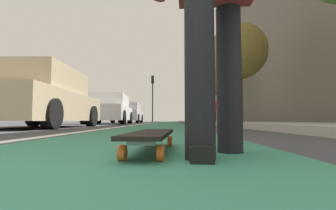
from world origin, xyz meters
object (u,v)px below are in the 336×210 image
parked_car_near (40,100)px  street_tree_far (208,78)px  parked_car_mid (109,110)px  traffic_light (153,90)px  skateboard (151,135)px  pedestrian_distant (214,109)px  parked_car_far (128,113)px  street_tree_mid (238,52)px

parked_car_near → street_tree_far: size_ratio=0.87×
parked_car_mid → traffic_light: traffic_light is taller
parked_car_mid → street_tree_far: 8.27m
skateboard → pedestrian_distant: (13.01, -2.74, 0.77)m
parked_car_far → pedestrian_distant: size_ratio=2.76×
parked_car_far → traffic_light: bearing=-12.5°
pedestrian_distant → skateboard: bearing=168.1°
parked_car_near → parked_car_far: size_ratio=0.99×
traffic_light → street_tree_far: traffic_light is taller
skateboard → parked_car_far: (16.83, 3.06, 0.62)m
street_tree_mid → pedestrian_distant: bearing=2.4°
street_tree_mid → street_tree_far: (7.70, 0.00, 0.30)m
parked_car_mid → street_tree_far: street_tree_far is taller
traffic_light → street_tree_mid: (-14.77, -4.60, -0.28)m
parked_car_far → parked_car_near: bearing=179.6°
parked_car_near → street_tree_far: 13.26m
parked_car_near → parked_car_mid: (6.36, -0.13, 0.02)m
parked_car_mid → street_tree_far: (5.14, -5.94, 2.58)m
street_tree_mid → traffic_light: bearing=17.3°
traffic_light → parked_car_mid: bearing=173.7°
skateboard → pedestrian_distant: bearing=-11.9°
parked_car_near → parked_car_far: (12.22, -0.07, 0.01)m
parked_car_far → pedestrian_distant: (-3.82, -5.81, 0.15)m
parked_car_far → street_tree_mid: 10.59m
parked_car_near → street_tree_mid: 7.52m
parked_car_near → street_tree_mid: size_ratio=0.98×
parked_car_mid → street_tree_far: size_ratio=0.89×
skateboard → parked_car_near: (4.61, 3.14, 0.61)m
street_tree_mid → parked_car_near: bearing=122.0°
parked_car_mid → street_tree_mid: (-2.56, -5.94, 2.28)m
skateboard → parked_car_far: 17.12m
traffic_light → pedestrian_distant: bearing=-156.6°
street_tree_mid → pedestrian_distant: size_ratio=2.79×
traffic_light → street_tree_mid: traffic_light is taller
parked_car_mid → parked_car_near: bearing=178.8°
parked_car_mid → pedestrian_distant: bearing=-70.4°
traffic_light → street_tree_far: bearing=-147.0°
street_tree_far → parked_car_far: bearing=83.1°
street_tree_far → parked_car_near: bearing=152.1°
traffic_light → street_tree_far: 8.43m
parked_car_mid → pedestrian_distant: 6.11m
traffic_light → skateboard: bearing=-175.9°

